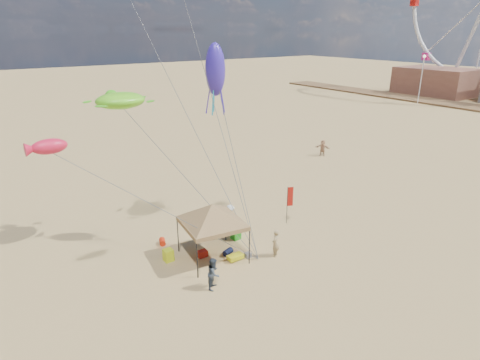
{
  "coord_description": "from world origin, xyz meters",
  "views": [
    {
      "loc": [
        -13.16,
        -15.55,
        12.34
      ],
      "look_at": [
        0.0,
        3.0,
        4.0
      ],
      "focal_mm": 30.85,
      "sensor_mm": 36.0,
      "label": 1
    }
  ],
  "objects_px": {
    "cooler_blue": "(223,224)",
    "chair_yellow": "(168,255)",
    "chair_green": "(236,234)",
    "person_near_a": "(275,243)",
    "person_near_b": "(214,273)",
    "lamp_north": "(422,71)",
    "person_far_c": "(323,148)",
    "feather_flag": "(289,199)",
    "person_near_c": "(230,216)",
    "beach_cart": "(235,257)",
    "cooler_red": "(202,254)",
    "canopy_tent": "(212,206)"
  },
  "relations": [
    {
      "from": "cooler_blue",
      "to": "feather_flag",
      "type": "bearing_deg",
      "value": -28.79
    },
    {
      "from": "cooler_blue",
      "to": "lamp_north",
      "type": "bearing_deg",
      "value": 20.75
    },
    {
      "from": "beach_cart",
      "to": "person_far_c",
      "type": "relative_size",
      "value": 0.54
    },
    {
      "from": "chair_green",
      "to": "person_near_a",
      "type": "xyz_separation_m",
      "value": [
        0.66,
        -3.02,
        0.48
      ]
    },
    {
      "from": "chair_green",
      "to": "beach_cart",
      "type": "height_order",
      "value": "chair_green"
    },
    {
      "from": "feather_flag",
      "to": "person_near_a",
      "type": "bearing_deg",
      "value": -141.57
    },
    {
      "from": "chair_green",
      "to": "person_far_c",
      "type": "height_order",
      "value": "person_far_c"
    },
    {
      "from": "canopy_tent",
      "to": "beach_cart",
      "type": "bearing_deg",
      "value": -48.46
    },
    {
      "from": "chair_green",
      "to": "cooler_red",
      "type": "bearing_deg",
      "value": -166.98
    },
    {
      "from": "cooler_red",
      "to": "chair_yellow",
      "type": "distance_m",
      "value": 1.94
    },
    {
      "from": "cooler_red",
      "to": "person_near_b",
      "type": "distance_m",
      "value": 3.22
    },
    {
      "from": "canopy_tent",
      "to": "feather_flag",
      "type": "height_order",
      "value": "canopy_tent"
    },
    {
      "from": "cooler_blue",
      "to": "person_near_a",
      "type": "relative_size",
      "value": 0.32
    },
    {
      "from": "feather_flag",
      "to": "beach_cart",
      "type": "xyz_separation_m",
      "value": [
        -5.63,
        -1.81,
        -1.59
      ]
    },
    {
      "from": "chair_yellow",
      "to": "person_near_a",
      "type": "distance_m",
      "value": 6.12
    },
    {
      "from": "person_near_b",
      "to": "feather_flag",
      "type": "bearing_deg",
      "value": -17.83
    },
    {
      "from": "person_far_c",
      "to": "lamp_north",
      "type": "distance_m",
      "value": 39.91
    },
    {
      "from": "person_near_a",
      "to": "person_near_c",
      "type": "xyz_separation_m",
      "value": [
        -0.03,
        4.58,
        -0.04
      ]
    },
    {
      "from": "beach_cart",
      "to": "person_near_c",
      "type": "bearing_deg",
      "value": 59.91
    },
    {
      "from": "person_near_b",
      "to": "person_near_c",
      "type": "distance_m",
      "value": 6.84
    },
    {
      "from": "person_near_a",
      "to": "cooler_red",
      "type": "bearing_deg",
      "value": -67.22
    },
    {
      "from": "feather_flag",
      "to": "person_far_c",
      "type": "bearing_deg",
      "value": 36.37
    },
    {
      "from": "chair_green",
      "to": "person_near_a",
      "type": "relative_size",
      "value": 0.42
    },
    {
      "from": "canopy_tent",
      "to": "person_near_a",
      "type": "height_order",
      "value": "canopy_tent"
    },
    {
      "from": "person_near_a",
      "to": "lamp_north",
      "type": "xyz_separation_m",
      "value": [
        54.43,
        25.71,
        4.68
      ]
    },
    {
      "from": "cooler_blue",
      "to": "chair_yellow",
      "type": "bearing_deg",
      "value": -159.33
    },
    {
      "from": "chair_yellow",
      "to": "beach_cart",
      "type": "height_order",
      "value": "chair_yellow"
    },
    {
      "from": "lamp_north",
      "to": "feather_flag",
      "type": "bearing_deg",
      "value": -155.77
    },
    {
      "from": "chair_green",
      "to": "person_near_c",
      "type": "height_order",
      "value": "person_near_c"
    },
    {
      "from": "person_near_c",
      "to": "lamp_north",
      "type": "height_order",
      "value": "lamp_north"
    },
    {
      "from": "cooler_red",
      "to": "chair_green",
      "type": "bearing_deg",
      "value": 13.02
    },
    {
      "from": "person_near_a",
      "to": "chair_yellow",
      "type": "bearing_deg",
      "value": -63.31
    },
    {
      "from": "person_near_b",
      "to": "lamp_north",
      "type": "distance_m",
      "value": 64.72
    },
    {
      "from": "chair_yellow",
      "to": "lamp_north",
      "type": "bearing_deg",
      "value": 20.74
    },
    {
      "from": "feather_flag",
      "to": "person_far_c",
      "type": "xyz_separation_m",
      "value": [
        13.48,
        9.93,
        -0.96
      ]
    },
    {
      "from": "beach_cart",
      "to": "cooler_red",
      "type": "bearing_deg",
      "value": 133.47
    },
    {
      "from": "person_far_c",
      "to": "person_near_c",
      "type": "bearing_deg",
      "value": -95.1
    },
    {
      "from": "feather_flag",
      "to": "chair_green",
      "type": "bearing_deg",
      "value": 176.67
    },
    {
      "from": "cooler_blue",
      "to": "person_near_b",
      "type": "bearing_deg",
      "value": -126.6
    },
    {
      "from": "chair_green",
      "to": "lamp_north",
      "type": "bearing_deg",
      "value": 22.38
    },
    {
      "from": "chair_yellow",
      "to": "person_near_b",
      "type": "xyz_separation_m",
      "value": [
        0.73,
        -3.7,
        0.49
      ]
    },
    {
      "from": "person_near_a",
      "to": "person_near_b",
      "type": "height_order",
      "value": "person_near_b"
    },
    {
      "from": "canopy_tent",
      "to": "person_near_b",
      "type": "relative_size",
      "value": 3.65
    },
    {
      "from": "feather_flag",
      "to": "lamp_north",
      "type": "xyz_separation_m",
      "value": [
        50.93,
        22.92,
        3.72
      ]
    },
    {
      "from": "chair_green",
      "to": "person_near_b",
      "type": "relative_size",
      "value": 0.42
    },
    {
      "from": "person_far_c",
      "to": "cooler_blue",
      "type": "bearing_deg",
      "value": -96.56
    },
    {
      "from": "person_near_b",
      "to": "person_near_c",
      "type": "relative_size",
      "value": 1.06
    },
    {
      "from": "canopy_tent",
      "to": "lamp_north",
      "type": "relative_size",
      "value": 0.75
    },
    {
      "from": "person_near_b",
      "to": "lamp_north",
      "type": "xyz_separation_m",
      "value": [
        58.95,
        26.3,
        4.67
      ]
    },
    {
      "from": "cooler_blue",
      "to": "chair_yellow",
      "type": "xyz_separation_m",
      "value": [
        -4.84,
        -1.83,
        0.16
      ]
    }
  ]
}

